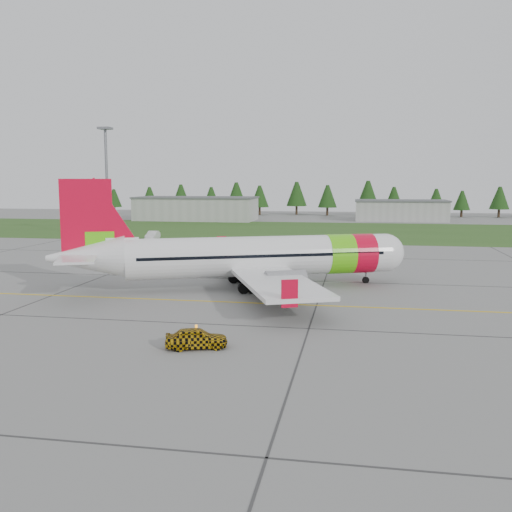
# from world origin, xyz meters

# --- Properties ---
(ground) EXTENTS (320.00, 320.00, 0.00)m
(ground) POSITION_xyz_m (0.00, 0.00, 0.00)
(ground) COLOR gray
(ground) RESTS_ON ground
(aircraft) EXTENTS (34.60, 32.87, 10.98)m
(aircraft) POSITION_xyz_m (2.99, 15.26, 3.17)
(aircraft) COLOR white
(aircraft) RESTS_ON ground
(follow_me_car) EXTENTS (1.80, 1.96, 4.04)m
(follow_me_car) POSITION_xyz_m (3.20, -6.18, 2.02)
(follow_me_car) COLOR #DFAC0C
(follow_me_car) RESTS_ON ground
(service_van) EXTENTS (1.83, 1.75, 4.89)m
(service_van) POSITION_xyz_m (-23.57, 58.36, 2.44)
(service_van) COLOR silver
(service_van) RESTS_ON ground
(grass_strip) EXTENTS (320.00, 50.00, 0.03)m
(grass_strip) POSITION_xyz_m (0.00, 82.00, 0.01)
(grass_strip) COLOR #30561E
(grass_strip) RESTS_ON ground
(taxi_guideline) EXTENTS (120.00, 0.25, 0.02)m
(taxi_guideline) POSITION_xyz_m (0.00, 8.00, 0.01)
(taxi_guideline) COLOR gold
(taxi_guideline) RESTS_ON ground
(hangar_west) EXTENTS (32.00, 14.00, 6.00)m
(hangar_west) POSITION_xyz_m (-30.00, 110.00, 3.00)
(hangar_west) COLOR #A8A8A3
(hangar_west) RESTS_ON ground
(hangar_east) EXTENTS (24.00, 12.00, 5.20)m
(hangar_east) POSITION_xyz_m (25.00, 118.00, 2.60)
(hangar_east) COLOR #A8A8A3
(hangar_east) RESTS_ON ground
(floodlight_mast) EXTENTS (0.50, 0.50, 20.00)m
(floodlight_mast) POSITION_xyz_m (-32.00, 58.00, 10.00)
(floodlight_mast) COLOR slate
(floodlight_mast) RESTS_ON ground
(treeline) EXTENTS (160.00, 8.00, 10.00)m
(treeline) POSITION_xyz_m (0.00, 138.00, 5.00)
(treeline) COLOR #1C3F14
(treeline) RESTS_ON ground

